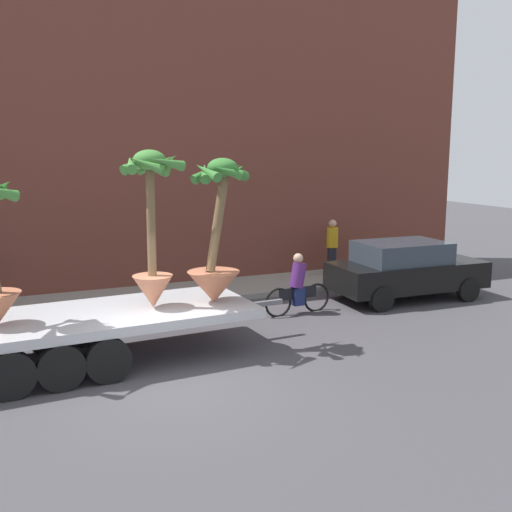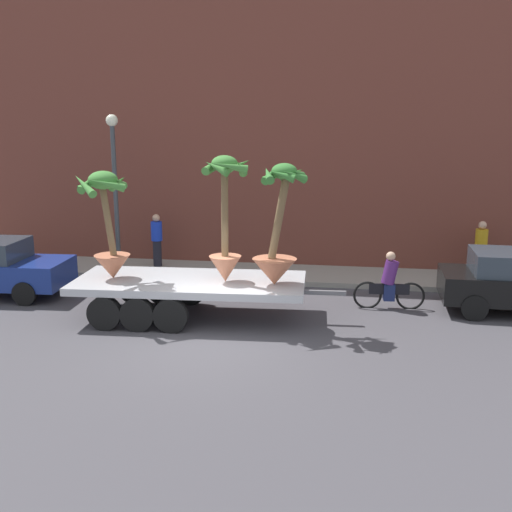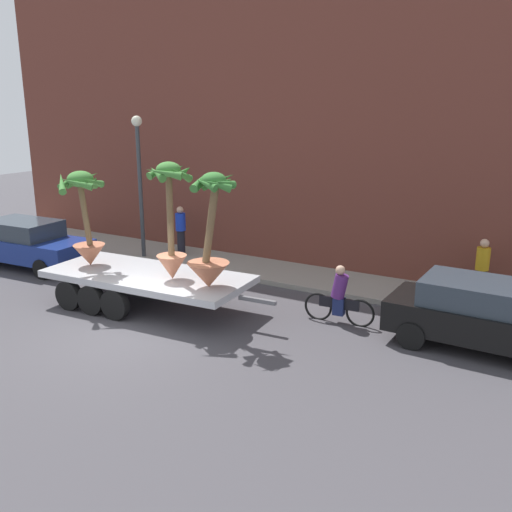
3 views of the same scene
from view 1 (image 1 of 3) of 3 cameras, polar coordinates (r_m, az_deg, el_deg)
ground_plane at (r=10.62m, az=-7.85°, el=-12.12°), size 60.00×60.00×0.00m
sidewalk at (r=16.29m, az=-13.69°, el=-4.13°), size 24.00×2.20×0.15m
building_facade at (r=17.51m, az=-15.34°, el=12.66°), size 24.00×1.20×9.77m
flatbed_trailer at (r=11.73m, az=-15.28°, el=-6.29°), size 6.67×2.65×0.98m
potted_palm_rear at (r=11.55m, az=-9.87°, el=2.25°), size 1.20×1.34×3.02m
potted_palm_middle at (r=11.87m, az=-3.80°, el=0.71°), size 1.29×1.19×2.86m
cyclist at (r=14.75m, az=4.00°, el=-2.97°), size 1.84×0.37×1.54m
parked_car at (r=16.60m, az=14.03°, el=-1.22°), size 4.21×1.97×1.58m
pedestrian_near_gate at (r=18.78m, az=7.25°, el=0.97°), size 0.36×0.36×1.71m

